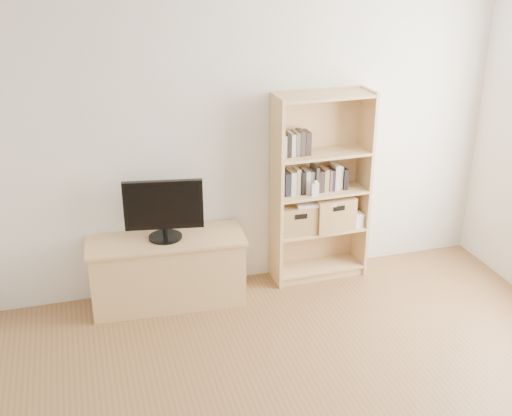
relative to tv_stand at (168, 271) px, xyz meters
name	(u,v)px	position (x,y,z in m)	size (l,w,h in m)	color
back_wall	(243,139)	(0.72, 0.23, 1.02)	(4.50, 0.02, 2.60)	silver
ceiling	(401,8)	(0.72, -2.27, 2.32)	(4.50, 5.00, 0.01)	white
tv_stand	(168,271)	(0.00, 0.00, 0.00)	(1.24, 0.47, 0.57)	tan
bookshelf	(321,189)	(1.38, 0.08, 0.56)	(0.84, 0.30, 1.69)	tan
television	(164,210)	(0.00, 0.00, 0.56)	(0.63, 0.05, 0.50)	black
books_row_mid	(320,179)	(1.38, 0.10, 0.64)	(0.74, 0.14, 0.20)	brown
books_row_upper	(301,142)	(1.19, 0.10, 0.99)	(0.38, 0.14, 0.20)	brown
baby_monitor	(315,189)	(1.29, -0.01, 0.60)	(0.06, 0.04, 0.11)	white
basket_left	(296,218)	(1.16, 0.07, 0.31)	(0.31, 0.26, 0.26)	#996945
basket_right	(331,211)	(1.48, 0.08, 0.33)	(0.36, 0.30, 0.30)	#996945
laptop	(314,202)	(1.32, 0.06, 0.45)	(0.33, 0.23, 0.03)	white
magazine_stack	(350,218)	(1.67, 0.09, 0.24)	(0.16, 0.24, 0.11)	silver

